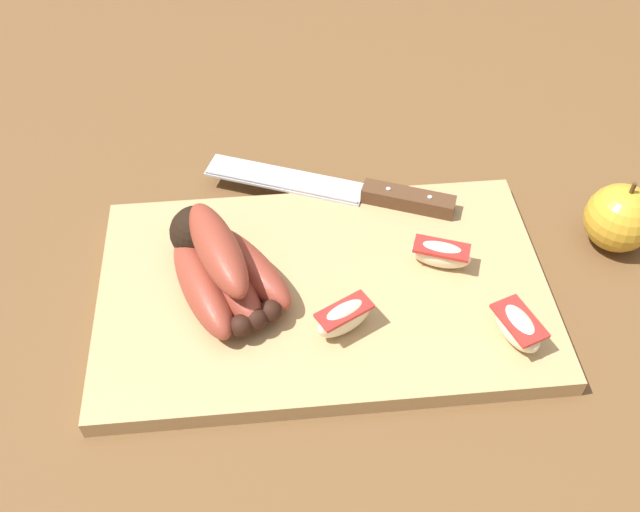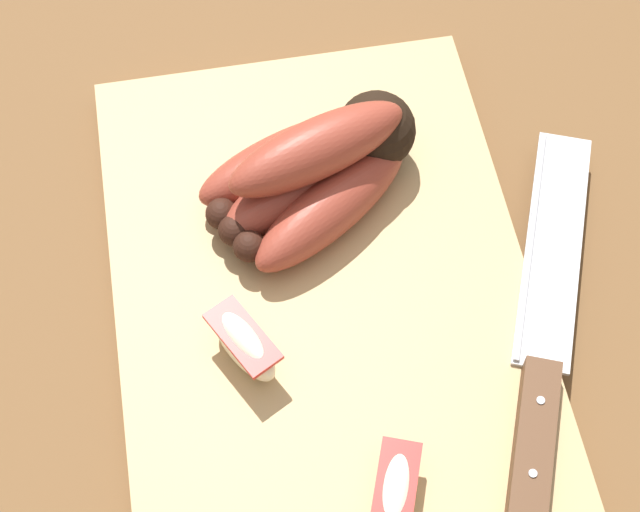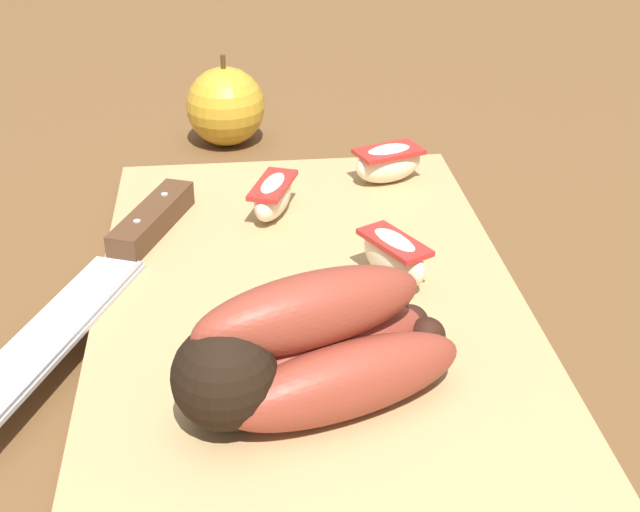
{
  "view_description": "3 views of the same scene",
  "coord_description": "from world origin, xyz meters",
  "px_view_note": "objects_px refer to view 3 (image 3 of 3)",
  "views": [
    {
      "loc": [
        0.05,
        0.44,
        0.56
      ],
      "look_at": [
        0.0,
        -0.0,
        0.06
      ],
      "focal_mm": 40.03,
      "sensor_mm": 36.0,
      "label": 1
    },
    {
      "loc": [
        -0.28,
        0.06,
        0.6
      ],
      "look_at": [
        0.03,
        0.0,
        0.06
      ],
      "focal_mm": 57.25,
      "sensor_mm": 36.0,
      "label": 2
    },
    {
      "loc": [
        0.48,
        -0.05,
        0.32
      ],
      "look_at": [
        0.01,
        0.01,
        0.05
      ],
      "focal_mm": 51.0,
      "sensor_mm": 36.0,
      "label": 3
    }
  ],
  "objects_px": {
    "chefs_knife": "(122,254)",
    "apple_wedge_far": "(394,256)",
    "banana_bunch": "(306,351)",
    "whole_apple": "(225,106)",
    "apple_wedge_near": "(388,162)",
    "apple_wedge_middle": "(273,196)"
  },
  "relations": [
    {
      "from": "chefs_knife",
      "to": "apple_wedge_far",
      "type": "relative_size",
      "value": 4.5
    },
    {
      "from": "banana_bunch",
      "to": "chefs_knife",
      "type": "bearing_deg",
      "value": -144.77
    },
    {
      "from": "whole_apple",
      "to": "apple_wedge_far",
      "type": "bearing_deg",
      "value": 18.92
    },
    {
      "from": "apple_wedge_near",
      "to": "apple_wedge_far",
      "type": "relative_size",
      "value": 1.04
    },
    {
      "from": "chefs_knife",
      "to": "whole_apple",
      "type": "bearing_deg",
      "value": 164.08
    },
    {
      "from": "apple_wedge_far",
      "to": "whole_apple",
      "type": "height_order",
      "value": "whole_apple"
    },
    {
      "from": "apple_wedge_near",
      "to": "apple_wedge_far",
      "type": "distance_m",
      "value": 0.16
    },
    {
      "from": "apple_wedge_middle",
      "to": "apple_wedge_far",
      "type": "bearing_deg",
      "value": 34.18
    },
    {
      "from": "banana_bunch",
      "to": "apple_wedge_far",
      "type": "relative_size",
      "value": 2.59
    },
    {
      "from": "apple_wedge_near",
      "to": "apple_wedge_middle",
      "type": "bearing_deg",
      "value": -61.86
    },
    {
      "from": "chefs_knife",
      "to": "apple_wedge_near",
      "type": "relative_size",
      "value": 4.34
    },
    {
      "from": "apple_wedge_near",
      "to": "whole_apple",
      "type": "relative_size",
      "value": 0.74
    },
    {
      "from": "banana_bunch",
      "to": "whole_apple",
      "type": "xyz_separation_m",
      "value": [
        -0.41,
        -0.04,
        -0.01
      ]
    },
    {
      "from": "apple_wedge_far",
      "to": "whole_apple",
      "type": "xyz_separation_m",
      "value": [
        -0.3,
        -0.1,
        -0.0
      ]
    },
    {
      "from": "banana_bunch",
      "to": "apple_wedge_near",
      "type": "height_order",
      "value": "banana_bunch"
    },
    {
      "from": "apple_wedge_far",
      "to": "whole_apple",
      "type": "relative_size",
      "value": 0.72
    },
    {
      "from": "apple_wedge_middle",
      "to": "whole_apple",
      "type": "distance_m",
      "value": 0.2
    },
    {
      "from": "chefs_knife",
      "to": "banana_bunch",
      "type": "bearing_deg",
      "value": 35.23
    },
    {
      "from": "apple_wedge_near",
      "to": "whole_apple",
      "type": "bearing_deg",
      "value": -138.86
    },
    {
      "from": "apple_wedge_far",
      "to": "apple_wedge_near",
      "type": "bearing_deg",
      "value": 171.38
    },
    {
      "from": "apple_wedge_near",
      "to": "whole_apple",
      "type": "xyz_separation_m",
      "value": [
        -0.14,
        -0.13,
        -0.0
      ]
    },
    {
      "from": "chefs_knife",
      "to": "apple_wedge_near",
      "type": "distance_m",
      "value": 0.23
    }
  ]
}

